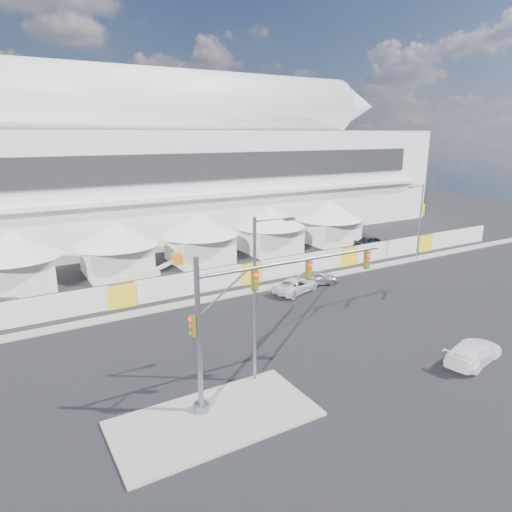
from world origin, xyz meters
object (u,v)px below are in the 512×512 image
sedan_silver (316,278)px  boom_lift (134,288)px  lot_car_b (373,242)px  traffic_mast (243,318)px  streetlight_curb (419,216)px  pickup_near (474,351)px  streetlight_median (258,289)px  pickup_curb (296,285)px

sedan_silver → boom_lift: (-15.59, 4.97, 0.24)m
lot_car_b → traffic_mast: 36.14m
streetlight_curb → boom_lift: size_ratio=1.25×
pickup_near → boom_lift: size_ratio=0.73×
sedan_silver → streetlight_curb: (15.08, 1.41, 4.20)m
streetlight_curb → boom_lift: bearing=173.4°
traffic_mast → boom_lift: (-0.57, 18.21, -3.75)m
pickup_near → streetlight_median: (-12.47, 4.91, 4.80)m
streetlight_curb → pickup_near: bearing=-131.1°
streetlight_median → lot_car_b: bearing=34.9°
pickup_near → streetlight_median: bearing=56.9°
pickup_curb → traffic_mast: traffic_mast is taller
sedan_silver → lot_car_b: 16.18m
traffic_mast → boom_lift: 18.60m
lot_car_b → traffic_mast: size_ratio=0.39×
traffic_mast → streetlight_median: size_ratio=1.27×
streetlight_median → streetlight_curb: size_ratio=1.11×
traffic_mast → sedan_silver: bearing=41.4°
pickup_near → lot_car_b: bearing=-43.7°
streetlight_curb → boom_lift: (-30.67, 3.56, -3.96)m
streetlight_median → boom_lift: (-2.31, 16.86, -4.58)m
lot_car_b → boom_lift: boom_lift is taller
streetlight_curb → boom_lift: streetlight_curb is taller
traffic_mast → pickup_curb: bearing=45.6°
pickup_curb → traffic_mast: 17.89m
sedan_silver → traffic_mast: (-15.02, -13.24, 3.99)m
sedan_silver → lot_car_b: (14.39, 7.39, 0.11)m
pickup_near → boom_lift: 26.32m
sedan_silver → traffic_mast: traffic_mast is taller
boom_lift → sedan_silver: bearing=-16.6°
sedan_silver → traffic_mast: size_ratio=0.34×
pickup_curb → streetlight_median: 16.01m
pickup_near → boom_lift: boom_lift is taller
pickup_near → lot_car_b: (15.20, 24.20, 0.08)m
sedan_silver → lot_car_b: lot_car_b is taller
pickup_near → streetlight_curb: size_ratio=0.58×
streetlight_median → streetlight_curb: streetlight_median is taller
streetlight_median → boom_lift: size_ratio=1.38×
pickup_curb → lot_car_b: bearing=-82.2°
pickup_curb → lot_car_b: size_ratio=1.02×
pickup_near → pickup_curb: bearing=-4.4°
lot_car_b → traffic_mast: traffic_mast is taller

